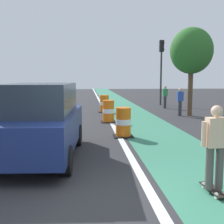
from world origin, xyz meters
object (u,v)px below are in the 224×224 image
traffic_barrel_back (104,104)px  pedestrian_crossing (165,96)px  pedestrian_waiting (180,101)px  street_tree_sidewalk (191,51)px  skateboarder_on_lane (215,146)px  parked_suv_nearest (42,121)px  traffic_barrel_front (123,123)px  traffic_barrel_mid (108,111)px  traffic_light_corner (161,61)px

traffic_barrel_back → pedestrian_crossing: bearing=24.2°
pedestrian_crossing → pedestrian_waiting: (-0.25, -4.08, 0.00)m
street_tree_sidewalk → skateboarder_on_lane: bearing=-107.8°
parked_suv_nearest → skateboarder_on_lane: bearing=-37.1°
pedestrian_waiting → skateboarder_on_lane: bearing=-105.0°
traffic_barrel_front → traffic_barrel_back: size_ratio=1.00×
traffic_barrel_mid → pedestrian_waiting: pedestrian_waiting is taller
traffic_barrel_mid → pedestrian_crossing: size_ratio=0.68×
skateboarder_on_lane → parked_suv_nearest: bearing=142.9°
pedestrian_crossing → street_tree_sidewalk: (0.34, -4.04, 2.80)m
skateboarder_on_lane → pedestrian_waiting: 11.30m
traffic_barrel_back → pedestrian_crossing: 4.92m
skateboarder_on_lane → street_tree_sidewalk: (3.51, 10.96, 2.76)m
parked_suv_nearest → traffic_barrel_mid: size_ratio=4.31×
pedestrian_crossing → street_tree_sidewalk: street_tree_sidewalk is taller
traffic_barrel_mid → traffic_light_corner: (4.85, 8.59, 2.97)m
traffic_barrel_mid → street_tree_sidewalk: bearing=22.9°
traffic_barrel_front → street_tree_sidewalk: size_ratio=0.22×
traffic_light_corner → street_tree_sidewalk: bearing=-89.9°
traffic_light_corner → pedestrian_crossing: (-0.33, -2.49, -2.64)m
skateboarder_on_lane → traffic_light_corner: traffic_light_corner is taller
parked_suv_nearest → pedestrian_crossing: size_ratio=2.92×
pedestrian_waiting → pedestrian_crossing: bearing=86.5°
parked_suv_nearest → traffic_barrel_front: 3.72m
skateboarder_on_lane → pedestrian_crossing: bearing=78.1°
traffic_light_corner → parked_suv_nearest: bearing=-115.8°
skateboarder_on_lane → traffic_barrel_back: skateboarder_on_lane is taller
skateboarder_on_lane → parked_suv_nearest: parked_suv_nearest is taller
traffic_barrel_front → pedestrian_crossing: size_ratio=0.68×
traffic_barrel_mid → traffic_light_corner: bearing=60.5°
skateboarder_on_lane → street_tree_sidewalk: 11.83m
traffic_barrel_back → traffic_light_corner: (4.80, 4.51, 2.97)m
parked_suv_nearest → pedestrian_waiting: parked_suv_nearest is taller
traffic_barrel_mid → street_tree_sidewalk: street_tree_sidewalk is taller
skateboarder_on_lane → street_tree_sidewalk: bearing=72.2°
pedestrian_waiting → traffic_light_corner: bearing=85.0°
traffic_barrel_mid → traffic_barrel_back: bearing=89.4°
traffic_barrel_mid → pedestrian_waiting: (4.27, 2.01, 0.33)m
parked_suv_nearest → traffic_barrel_front: bearing=45.7°
parked_suv_nearest → traffic_light_corner: (7.13, 14.75, 2.47)m
traffic_barrel_front → street_tree_sidewalk: (4.57, 5.58, 3.14)m
traffic_barrel_mid → traffic_barrel_front: bearing=-85.3°
traffic_barrel_front → street_tree_sidewalk: street_tree_sidewalk is taller
traffic_light_corner → street_tree_sidewalk: size_ratio=1.02×
traffic_barrel_front → traffic_light_corner: bearing=69.4°
parked_suv_nearest → street_tree_sidewalk: (7.15, 8.21, 2.63)m
street_tree_sidewalk → traffic_light_corner: bearing=90.1°
parked_suv_nearest → traffic_barrel_front: size_ratio=4.31×
traffic_barrel_back → pedestrian_waiting: 4.72m
traffic_barrel_front → traffic_light_corner: (4.56, 12.11, 2.97)m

